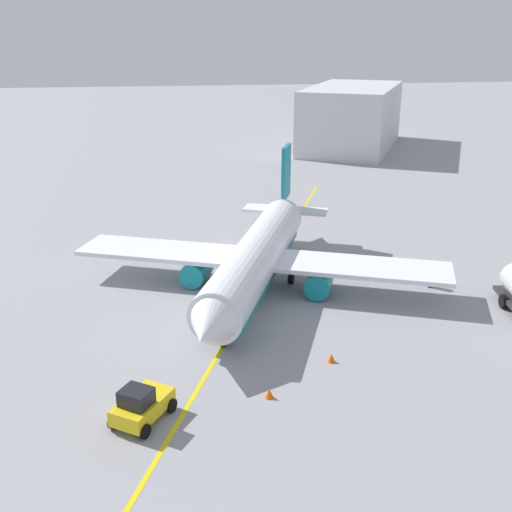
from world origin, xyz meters
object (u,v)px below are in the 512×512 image
at_px(pushback_tug, 141,405).
at_px(safety_cone_wingtip, 331,358).
at_px(airplane, 257,258).
at_px(safety_cone_nose, 269,393).
at_px(refueling_worker, 431,278).

height_order(pushback_tug, safety_cone_wingtip, pushback_tug).
bearing_deg(pushback_tug, airplane, 152.49).
bearing_deg(safety_cone_nose, refueling_worker, 131.34).
relative_size(safety_cone_nose, safety_cone_wingtip, 1.01).
height_order(refueling_worker, safety_cone_wingtip, refueling_worker).
bearing_deg(safety_cone_nose, safety_cone_wingtip, 126.42).
distance_m(refueling_worker, safety_cone_nose, 21.50).
distance_m(airplane, refueling_worker, 14.65).
relative_size(airplane, refueling_worker, 17.99).
bearing_deg(safety_cone_nose, pushback_tug, -80.89).
bearing_deg(pushback_tug, safety_cone_nose, 99.11).
xyz_separation_m(airplane, pushback_tug, (17.38, -9.05, -1.68)).
height_order(pushback_tug, safety_cone_nose, pushback_tug).
distance_m(airplane, pushback_tug, 19.67).
bearing_deg(refueling_worker, safety_cone_nose, -48.66).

